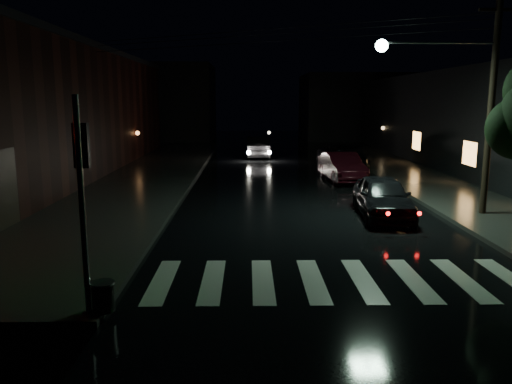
{
  "coord_description": "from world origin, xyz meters",
  "views": [
    {
      "loc": [
        0.86,
        -10.81,
        4.25
      ],
      "look_at": [
        1.09,
        3.52,
        1.6
      ],
      "focal_mm": 35.0,
      "sensor_mm": 36.0,
      "label": 1
    }
  ],
  "objects_px": {
    "parked_car_b": "(342,167)",
    "oncoming_car": "(258,147)",
    "parked_car_c": "(354,158)",
    "parked_car_d": "(341,157)",
    "parked_car_a": "(383,197)"
  },
  "relations": [
    {
      "from": "parked_car_a",
      "to": "parked_car_d",
      "type": "height_order",
      "value": "parked_car_a"
    },
    {
      "from": "parked_car_b",
      "to": "oncoming_car",
      "type": "relative_size",
      "value": 0.98
    },
    {
      "from": "parked_car_a",
      "to": "parked_car_b",
      "type": "relative_size",
      "value": 0.96
    },
    {
      "from": "parked_car_a",
      "to": "oncoming_car",
      "type": "distance_m",
      "value": 20.0
    },
    {
      "from": "parked_car_a",
      "to": "parked_car_b",
      "type": "bearing_deg",
      "value": 93.54
    },
    {
      "from": "parked_car_c",
      "to": "parked_car_b",
      "type": "bearing_deg",
      "value": -100.4
    },
    {
      "from": "parked_car_c",
      "to": "oncoming_car",
      "type": "xyz_separation_m",
      "value": [
        -5.96,
        6.09,
        0.14
      ]
    },
    {
      "from": "oncoming_car",
      "to": "parked_car_b",
      "type": "bearing_deg",
      "value": 109.94
    },
    {
      "from": "oncoming_car",
      "to": "parked_car_d",
      "type": "bearing_deg",
      "value": 129.58
    },
    {
      "from": "parked_car_b",
      "to": "parked_car_c",
      "type": "bearing_deg",
      "value": 66.87
    },
    {
      "from": "parked_car_c",
      "to": "parked_car_d",
      "type": "height_order",
      "value": "parked_car_d"
    },
    {
      "from": "oncoming_car",
      "to": "parked_car_c",
      "type": "bearing_deg",
      "value": 133.51
    },
    {
      "from": "parked_car_a",
      "to": "oncoming_car",
      "type": "xyz_separation_m",
      "value": [
        -4.22,
        19.55,
        0.02
      ]
    },
    {
      "from": "parked_car_b",
      "to": "parked_car_d",
      "type": "relative_size",
      "value": 0.88
    },
    {
      "from": "parked_car_a",
      "to": "parked_car_b",
      "type": "height_order",
      "value": "parked_car_b"
    }
  ]
}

